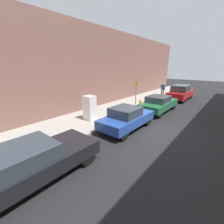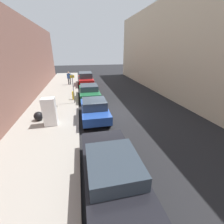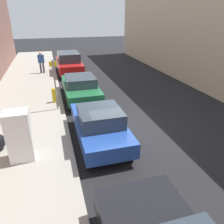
# 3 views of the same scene
# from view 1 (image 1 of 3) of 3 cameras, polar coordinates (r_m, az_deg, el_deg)

# --- Properties ---
(ground_plane) EXTENTS (80.00, 80.00, 0.00)m
(ground_plane) POSITION_cam_1_polar(r_m,az_deg,el_deg) (9.83, 14.03, -6.49)
(ground_plane) COLOR black
(sidewalk_slab) EXTENTS (4.05, 44.00, 0.14)m
(sidewalk_slab) POSITION_cam_1_polar(r_m,az_deg,el_deg) (12.12, -4.56, -1.11)
(sidewalk_slab) COLOR #9E998E
(sidewalk_slab) RESTS_ON ground
(building_facade_near) EXTENTS (2.30, 39.60, 7.25)m
(building_facade_near) POSITION_cam_1_polar(r_m,az_deg,el_deg) (13.92, -14.77, 15.66)
(building_facade_near) COLOR #7F564C
(building_facade_near) RESTS_ON ground
(discarded_refrigerator) EXTENTS (0.77, 0.66, 1.74)m
(discarded_refrigerator) POSITION_cam_1_polar(r_m,az_deg,el_deg) (10.70, -8.49, 1.52)
(discarded_refrigerator) COLOR white
(discarded_refrigerator) RESTS_ON sidewalk_slab
(manhole_cover) EXTENTS (0.70, 0.70, 0.02)m
(manhole_cover) POSITION_cam_1_polar(r_m,az_deg,el_deg) (13.53, 1.05, 1.23)
(manhole_cover) COLOR #47443F
(manhole_cover) RESTS_ON sidewalk_slab
(street_sign_post) EXTENTS (0.36, 0.07, 2.52)m
(street_sign_post) POSITION_cam_1_polar(r_m,az_deg,el_deg) (12.75, 9.08, 6.53)
(street_sign_post) COLOR slate
(street_sign_post) RESTS_ON sidewalk_slab
(fire_hydrant) EXTENTS (0.22, 0.22, 0.82)m
(fire_hydrant) POSITION_cam_1_polar(r_m,az_deg,el_deg) (13.90, 10.70, 3.12)
(fire_hydrant) COLOR gold
(fire_hydrant) RESTS_ON sidewalk_slab
(trash_bag) EXTENTS (0.60, 0.60, 0.60)m
(trash_bag) POSITION_cam_1_polar(r_m,az_deg,el_deg) (12.05, -8.46, 0.47)
(trash_bag) COLOR black
(trash_bag) RESTS_ON sidewalk_slab
(pedestrian_walking_far) EXTENTS (0.49, 0.23, 1.70)m
(pedestrian_walking_far) POSITION_cam_1_polar(r_m,az_deg,el_deg) (20.26, 18.82, 8.51)
(pedestrian_walking_far) COLOR #333338
(pedestrian_walking_far) RESTS_ON sidewalk_slab
(parked_sedan_dark) EXTENTS (1.88, 4.74, 1.40)m
(parked_sedan_dark) POSITION_cam_1_polar(r_m,az_deg,el_deg) (6.02, -28.87, -16.53)
(parked_sedan_dark) COLOR black
(parked_sedan_dark) RESTS_ON ground
(parked_hatchback_blue) EXTENTS (1.75, 4.01, 1.46)m
(parked_hatchback_blue) POSITION_cam_1_polar(r_m,az_deg,el_deg) (9.39, 5.57, -2.25)
(parked_hatchback_blue) COLOR #23479E
(parked_hatchback_blue) RESTS_ON ground
(parked_sedan_green) EXTENTS (1.83, 4.48, 1.41)m
(parked_sedan_green) POSITION_cam_1_polar(r_m,az_deg,el_deg) (13.63, 17.33, 3.14)
(parked_sedan_green) COLOR #1E6038
(parked_sedan_green) RESTS_ON ground
(parked_suv_red) EXTENTS (1.90, 4.61, 1.72)m
(parked_suv_red) POSITION_cam_1_polar(r_m,az_deg,el_deg) (19.51, 24.63, 6.82)
(parked_suv_red) COLOR red
(parked_suv_red) RESTS_ON ground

